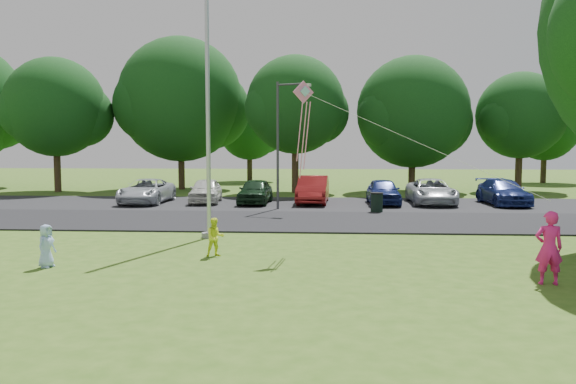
# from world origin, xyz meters

# --- Properties ---
(ground) EXTENTS (120.00, 120.00, 0.00)m
(ground) POSITION_xyz_m (0.00, 0.00, 0.00)
(ground) COLOR #375B17
(ground) RESTS_ON ground
(park_road) EXTENTS (60.00, 6.00, 0.06)m
(park_road) POSITION_xyz_m (0.00, 9.00, 0.03)
(park_road) COLOR black
(park_road) RESTS_ON ground
(parking_strip) EXTENTS (42.00, 7.00, 0.06)m
(parking_strip) POSITION_xyz_m (0.00, 15.50, 0.03)
(parking_strip) COLOR black
(parking_strip) RESTS_ON ground
(flagpole) EXTENTS (0.50, 0.50, 10.00)m
(flagpole) POSITION_xyz_m (-3.50, 5.00, 4.17)
(flagpole) COLOR #B7BABF
(flagpole) RESTS_ON ground
(street_lamp) EXTENTS (1.62, 0.70, 5.96)m
(street_lamp) POSITION_xyz_m (-1.67, 12.92, 3.58)
(street_lamp) COLOR #3F3F44
(street_lamp) RESTS_ON ground
(trash_can) EXTENTS (0.58, 0.58, 0.92)m
(trash_can) POSITION_xyz_m (2.63, 12.12, 0.46)
(trash_can) COLOR black
(trash_can) RESTS_ON ground
(tree_row) EXTENTS (64.35, 11.94, 10.88)m
(tree_row) POSITION_xyz_m (1.59, 24.23, 5.71)
(tree_row) COLOR #332316
(tree_row) RESTS_ON ground
(horizon_trees) EXTENTS (77.46, 7.20, 7.02)m
(horizon_trees) POSITION_xyz_m (4.06, 33.88, 4.30)
(horizon_trees) COLOR #332316
(horizon_trees) RESTS_ON ground
(parked_cars) EXTENTS (20.12, 5.12, 1.41)m
(parked_cars) POSITION_xyz_m (0.24, 15.52, 0.70)
(parked_cars) COLOR #B2B7BF
(parked_cars) RESTS_ON ground
(woman) EXTENTS (0.61, 0.42, 1.61)m
(woman) POSITION_xyz_m (5.13, -0.72, 0.81)
(woman) COLOR #E91F7C
(woman) RESTS_ON ground
(child_yellow) EXTENTS (0.63, 0.58, 1.06)m
(child_yellow) POSITION_xyz_m (-2.69, 1.89, 0.53)
(child_yellow) COLOR #ECFF28
(child_yellow) RESTS_ON ground
(child_blue) EXTENTS (0.45, 0.59, 1.07)m
(child_blue) POSITION_xyz_m (-6.60, 0.25, 0.54)
(child_blue) COLOR #A6C6FF
(child_blue) RESTS_ON ground
(kite) EXTENTS (5.75, 3.64, 2.98)m
(kite) POSITION_xyz_m (-0.20, 2.57, 4.02)
(kite) COLOR pink
(kite) RESTS_ON ground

